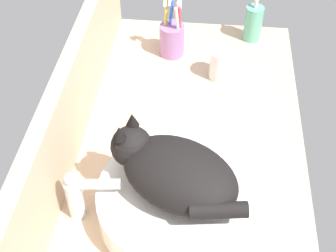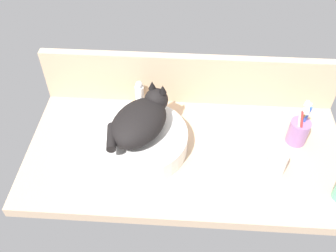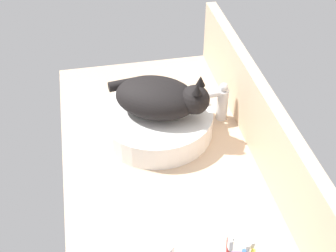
% 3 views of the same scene
% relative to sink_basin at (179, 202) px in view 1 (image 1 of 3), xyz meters
% --- Properties ---
extents(ground_plane, '(1.18, 0.59, 0.04)m').
position_rel_sink_basin_xyz_m(ground_plane, '(0.17, 0.00, -0.06)').
color(ground_plane, tan).
extents(backsplash_panel, '(1.18, 0.04, 0.22)m').
position_rel_sink_basin_xyz_m(backsplash_panel, '(0.17, 0.28, 0.07)').
color(backsplash_panel, '#CCAD8C').
rests_on(backsplash_panel, ground_plane).
extents(sink_basin, '(0.35, 0.35, 0.08)m').
position_rel_sink_basin_xyz_m(sink_basin, '(0.00, 0.00, 0.00)').
color(sink_basin, white).
rests_on(sink_basin, ground_plane).
extents(cat, '(0.26, 0.30, 0.14)m').
position_rel_sink_basin_xyz_m(cat, '(0.01, 0.01, 0.10)').
color(cat, black).
rests_on(cat, sink_basin).
extents(faucet, '(0.04, 0.12, 0.14)m').
position_rel_sink_basin_xyz_m(faucet, '(-0.02, 0.21, 0.03)').
color(faucet, silver).
rests_on(faucet, ground_plane).
extents(soap_dispenser, '(0.06, 0.06, 0.15)m').
position_rel_sink_basin_xyz_m(soap_dispenser, '(0.69, -0.17, 0.02)').
color(soap_dispenser, '#60B793').
rests_on(soap_dispenser, ground_plane).
extents(toothbrush_cup, '(0.07, 0.07, 0.19)m').
position_rel_sink_basin_xyz_m(toothbrush_cup, '(0.58, 0.07, 0.02)').
color(toothbrush_cup, '#996BA8').
rests_on(toothbrush_cup, ground_plane).
extents(water_glass, '(0.07, 0.07, 0.09)m').
position_rel_sink_basin_xyz_m(water_glass, '(0.48, -0.08, 0.00)').
color(water_glass, white).
rests_on(water_glass, ground_plane).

